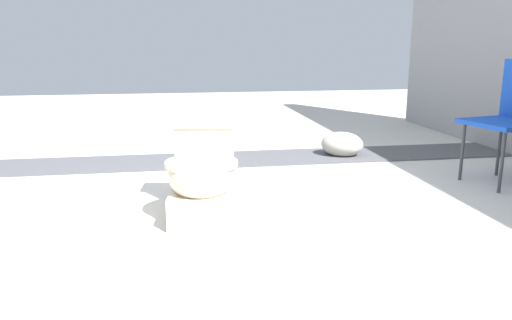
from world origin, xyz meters
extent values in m
plane|color=beige|center=(0.00, 0.00, 0.00)|extent=(14.00, 14.00, 0.00)
cube|color=#4C4C51|center=(-1.25, 0.50, 0.01)|extent=(0.56, 8.00, 0.01)
cube|color=beige|center=(0.05, 0.06, 0.09)|extent=(0.64, 0.41, 0.17)
ellipsoid|color=beige|center=(0.15, 0.05, 0.26)|extent=(0.48, 0.41, 0.28)
cylinder|color=beige|center=(0.15, 0.05, 0.32)|extent=(0.44, 0.44, 0.03)
cube|color=beige|center=(-0.16, 0.09, 0.32)|extent=(0.22, 0.36, 0.30)
cube|color=beige|center=(-0.16, 0.09, 0.49)|extent=(0.25, 0.39, 0.04)
cylinder|color=silver|center=(-0.15, 0.17, 0.51)|extent=(0.02, 0.02, 0.01)
cube|color=#1947B2|center=(-0.23, 2.10, 0.42)|extent=(0.52, 0.52, 0.03)
cylinder|color=#38383D|center=(-0.03, 1.97, 0.20)|extent=(0.02, 0.02, 0.40)
cylinder|color=#38383D|center=(-0.36, 1.90, 0.20)|extent=(0.02, 0.02, 0.40)
cylinder|color=#38383D|center=(-0.43, 2.23, 0.20)|extent=(0.02, 0.02, 0.40)
ellipsoid|color=#ADA899|center=(-1.22, 1.32, 0.11)|extent=(0.42, 0.45, 0.21)
camera|label=1|loc=(2.74, -0.09, 0.94)|focal=35.00mm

